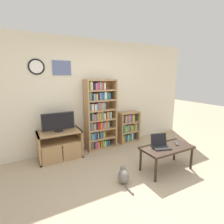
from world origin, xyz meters
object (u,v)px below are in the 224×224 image
at_px(tv_stand, 60,145).
at_px(bookshelf_tall, 99,115).
at_px(remote_near_laptop, 177,144).
at_px(coffee_table, 167,149).
at_px(laptop, 160,144).
at_px(bookshelf_short, 128,127).
at_px(cat, 123,175).
at_px(television, 58,122).

bearing_deg(tv_stand, bookshelf_tall, 7.39).
bearing_deg(remote_near_laptop, tv_stand, 178.36).
xyz_separation_m(coffee_table, laptop, (-0.13, 0.05, 0.11)).
distance_m(tv_stand, remote_near_laptop, 2.40).
xyz_separation_m(bookshelf_short, remote_near_laptop, (0.08, -1.58, 0.07)).
bearing_deg(bookshelf_tall, tv_stand, -172.61).
distance_m(bookshelf_tall, coffee_table, 1.76).
bearing_deg(laptop, remote_near_laptop, 10.41).
xyz_separation_m(laptop, remote_near_laptop, (0.38, -0.04, -0.05)).
bearing_deg(remote_near_laptop, laptop, -151.11).
xyz_separation_m(tv_stand, cat, (0.73, -1.40, -0.19)).
relative_size(bookshelf_short, laptop, 2.20).
relative_size(bookshelf_short, cat, 1.67).
xyz_separation_m(tv_stand, coffee_table, (1.66, -1.44, 0.10)).
height_order(coffee_table, remote_near_laptop, remote_near_laptop).
relative_size(television, bookshelf_tall, 0.40).
height_order(bookshelf_tall, coffee_table, bookshelf_tall).
height_order(television, cat, television).
relative_size(bookshelf_short, coffee_table, 0.84).
bearing_deg(cat, bookshelf_tall, 103.08).
xyz_separation_m(bookshelf_short, cat, (-1.11, -1.55, -0.28)).
relative_size(television, remote_near_laptop, 4.26).
height_order(remote_near_laptop, cat, remote_near_laptop).
bearing_deg(laptop, bookshelf_tall, 126.75).
distance_m(television, remote_near_laptop, 2.42).
distance_m(bookshelf_tall, remote_near_laptop, 1.86).
distance_m(bookshelf_short, cat, 1.92).
relative_size(television, coffee_table, 0.68).
bearing_deg(cat, remote_near_laptop, 20.59).
height_order(tv_stand, bookshelf_tall, bookshelf_tall).
distance_m(television, cat, 1.72).
distance_m(bookshelf_tall, cat, 1.70).
bearing_deg(laptop, tv_stand, 154.43).
relative_size(tv_stand, remote_near_laptop, 5.71).
bearing_deg(tv_stand, laptop, -42.38).
distance_m(television, laptop, 2.09).
bearing_deg(television, cat, -62.11).
xyz_separation_m(bookshelf_tall, laptop, (0.55, -1.52, -0.31)).
relative_size(tv_stand, coffee_table, 0.91).
height_order(tv_stand, television, television).
bearing_deg(cat, television, 140.19).
relative_size(tv_stand, laptop, 2.39).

